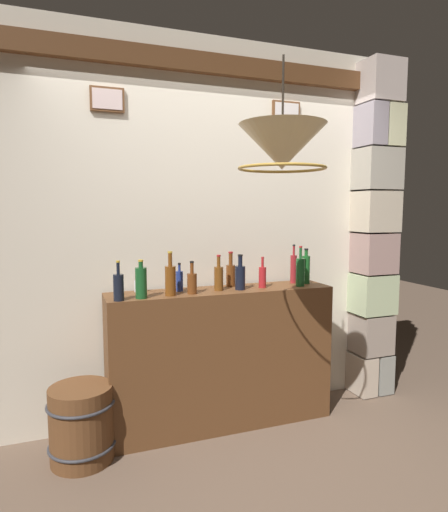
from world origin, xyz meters
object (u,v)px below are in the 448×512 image
at_px(liquor_bottle_bourbon, 141,282).
at_px(liquor_bottle_scotch, 192,282).
at_px(liquor_bottle_rum, 119,287).
at_px(liquor_bottle_vermouth, 231,274).
at_px(liquor_bottle_amaro, 294,268).
at_px(pendant_lamp, 282,148).
at_px(liquor_bottle_port, 300,271).
at_px(liquor_bottle_rye, 262,276).
at_px(liquor_bottle_whiskey, 170,279).
at_px(liquor_bottle_mezcal, 240,276).
at_px(liquor_bottle_brandy, 179,280).
at_px(wooden_barrel, 82,424).
at_px(glass_tumbler_rocks, 140,286).
at_px(liquor_bottle_vodka, 219,277).
at_px(liquor_bottle_sherry, 306,269).

distance_m(liquor_bottle_bourbon, liquor_bottle_scotch, 0.36).
distance_m(liquor_bottle_rum, liquor_bottle_vermouth, 0.89).
bearing_deg(liquor_bottle_scotch, liquor_bottle_amaro, 9.09).
bearing_deg(liquor_bottle_scotch, pendant_lamp, -67.76).
xyz_separation_m(liquor_bottle_rum, liquor_bottle_port, (1.35, 0.06, 0.02)).
bearing_deg(liquor_bottle_amaro, pendant_lamp, -123.29).
distance_m(liquor_bottle_rum, liquor_bottle_rye, 1.06).
height_order(liquor_bottle_whiskey, pendant_lamp, pendant_lamp).
bearing_deg(liquor_bottle_port, liquor_bottle_bourbon, -178.30).
height_order(liquor_bottle_mezcal, liquor_bottle_rye, liquor_bottle_mezcal).
bearing_deg(liquor_bottle_mezcal, liquor_bottle_rum, -174.29).
bearing_deg(pendant_lamp, liquor_bottle_port, 52.99).
height_order(liquor_bottle_rum, liquor_bottle_port, liquor_bottle_port).
bearing_deg(liquor_bottle_mezcal, liquor_bottle_rye, 5.47).
bearing_deg(liquor_bottle_mezcal, liquor_bottle_whiskey, -175.92).
bearing_deg(pendant_lamp, liquor_bottle_vermouth, 86.54).
distance_m(liquor_bottle_mezcal, liquor_bottle_scotch, 0.37).
bearing_deg(liquor_bottle_brandy, liquor_bottle_amaro, 1.33).
relative_size(liquor_bottle_rum, liquor_bottle_bourbon, 1.01).
height_order(liquor_bottle_bourbon, liquor_bottle_vermouth, liquor_bottle_vermouth).
bearing_deg(wooden_barrel, liquor_bottle_rum, 1.81).
xyz_separation_m(liquor_bottle_brandy, liquor_bottle_scotch, (0.06, -0.12, 0.00)).
bearing_deg(liquor_bottle_whiskey, liquor_bottle_port, 0.72).
xyz_separation_m(liquor_bottle_amaro, liquor_bottle_vermouth, (-0.52, 0.04, -0.02)).
height_order(liquor_bottle_mezcal, pendant_lamp, pendant_lamp).
distance_m(liquor_bottle_rye, glass_tumbler_rocks, 0.89).
distance_m(liquor_bottle_rum, glass_tumbler_rocks, 0.32).
height_order(liquor_bottle_bourbon, liquor_bottle_port, liquor_bottle_port).
bearing_deg(liquor_bottle_vermouth, liquor_bottle_brandy, -171.82).
bearing_deg(liquor_bottle_scotch, liquor_bottle_rum, -172.88).
xyz_separation_m(liquor_bottle_bourbon, liquor_bottle_vodka, (0.57, 0.08, -0.01)).
height_order(liquor_bottle_bourbon, liquor_bottle_rye, liquor_bottle_bourbon).
height_order(liquor_bottle_rye, liquor_bottle_scotch, liquor_bottle_rye).
distance_m(liquor_bottle_rye, wooden_barrel, 1.57).
bearing_deg(liquor_bottle_scotch, liquor_bottle_sherry, 5.26).
distance_m(liquor_bottle_brandy, pendant_lamp, 1.24).
bearing_deg(wooden_barrel, liquor_bottle_whiskey, 5.49).
relative_size(liquor_bottle_whiskey, glass_tumbler_rocks, 3.87).
bearing_deg(liquor_bottle_rum, liquor_bottle_brandy, 22.08).
height_order(liquor_bottle_vodka, pendant_lamp, pendant_lamp).
height_order(liquor_bottle_brandy, liquor_bottle_rye, liquor_bottle_rye).
distance_m(liquor_bottle_whiskey, liquor_bottle_vodka, 0.37).
xyz_separation_m(liquor_bottle_whiskey, wooden_barrel, (-0.60, -0.06, -0.88)).
height_order(liquor_bottle_sherry, liquor_bottle_port, liquor_bottle_port).
xyz_separation_m(liquor_bottle_vermouth, pendant_lamp, (-0.05, -0.91, 0.81)).
height_order(liquor_bottle_sherry, liquor_bottle_whiskey, liquor_bottle_whiskey).
distance_m(liquor_bottle_rye, liquor_bottle_vermouth, 0.24).
xyz_separation_m(liquor_bottle_bourbon, pendant_lamp, (0.65, -0.69, 0.80)).
height_order(liquor_bottle_brandy, wooden_barrel, liquor_bottle_brandy).
distance_m(liquor_bottle_rum, liquor_bottle_amaro, 1.38).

